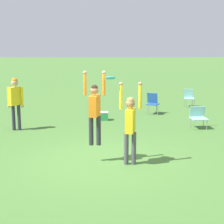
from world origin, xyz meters
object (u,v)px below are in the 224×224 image
cooler_box (102,116)px  camping_chair_0 (189,96)px  person_defending (130,121)px  person_spectator_far (15,98)px  frisbee (110,78)px  camping_chair_1 (198,116)px  camping_chair_2 (153,102)px  person_jumping (95,107)px

cooler_box → camping_chair_0: bearing=35.2°
person_defending → person_spectator_far: bearing=-121.0°
frisbee → person_spectator_far: 5.15m
camping_chair_0 → person_spectator_far: bearing=42.5°
camping_chair_1 → camping_chair_2: size_ratio=0.86×
camping_chair_2 → person_spectator_far: (-5.25, -2.86, 0.61)m
person_jumping → camping_chair_2: person_jumping is taller
person_spectator_far → person_jumping: bearing=-93.2°
frisbee → camping_chair_2: size_ratio=0.29×
camping_chair_2 → cooler_box: camping_chair_2 is taller
camping_chair_1 → camping_chair_2: camping_chair_2 is taller
camping_chair_0 → person_defending: bearing=78.0°
person_defending → camping_chair_1: size_ratio=2.77×
camping_chair_2 → person_spectator_far: person_spectator_far is taller
person_jumping → frisbee: (0.40, -0.22, 0.76)m
person_defending → frisbee: frisbee is taller
person_spectator_far → cooler_box: bearing=-14.2°
camping_chair_2 → person_spectator_far: size_ratio=0.48×
person_defending → camping_chair_0: size_ratio=2.52×
camping_chair_0 → person_spectator_far: person_spectator_far is taller
person_jumping → person_spectator_far: bearing=52.9°
person_jumping → person_defending: 0.99m
frisbee → camping_chair_0: frisbee is taller
camping_chair_0 → camping_chair_1: camping_chair_0 is taller
person_spectator_far → camping_chair_0: bearing=-9.5°
camping_chair_1 → cooler_box: bearing=-26.2°
camping_chair_1 → camping_chair_2: 2.99m
camping_chair_2 → cooler_box: size_ratio=1.91×
frisbee → camping_chair_0: bearing=64.6°
camping_chair_0 → camping_chair_1: (-0.67, -4.36, -0.06)m
person_jumping → camping_chair_2: 6.96m
person_jumping → camping_chair_1: (3.71, 3.78, -1.04)m
frisbee → camping_chair_1: (3.30, 4.01, -1.80)m
camping_chair_1 → cooler_box: 3.78m
camping_chair_0 → camping_chair_2: bearing=50.6°
camping_chair_0 → person_spectator_far: (-7.23, -4.53, 0.64)m
person_defending → camping_chair_1: person_defending is taller
camping_chair_0 → camping_chair_1: size_ratio=1.10×
frisbee → camping_chair_1: 5.49m
person_defending → camping_chair_0: (3.47, 8.38, -0.63)m
camping_chair_1 → cooler_box: camping_chair_1 is taller
person_jumping → camping_chair_1: bearing=-29.7°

